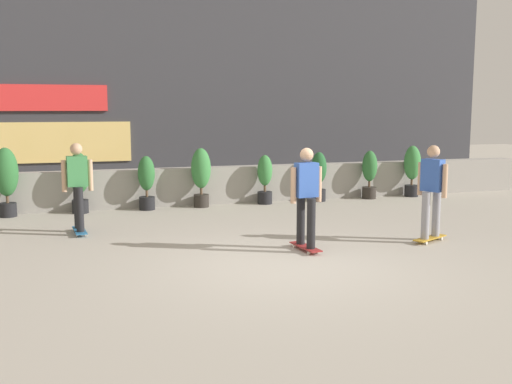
# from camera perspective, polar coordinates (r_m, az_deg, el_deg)

# --- Properties ---
(ground_plane) EXTENTS (48.00, 48.00, 0.00)m
(ground_plane) POSITION_cam_1_polar(r_m,az_deg,el_deg) (9.08, 2.88, -6.90)
(ground_plane) COLOR #A8A093
(planter_wall) EXTENTS (18.00, 0.40, 0.90)m
(planter_wall) POSITION_cam_1_polar(r_m,az_deg,el_deg) (14.67, -5.31, 0.60)
(planter_wall) COLOR gray
(planter_wall) RESTS_ON ground
(building_backdrop) EXTENTS (20.00, 2.08, 6.50)m
(building_backdrop) POSITION_cam_1_polar(r_m,az_deg,el_deg) (18.50, -8.12, 10.77)
(building_backdrop) COLOR #38383D
(building_backdrop) RESTS_ON ground
(potted_plant_1) EXTENTS (0.51, 0.51, 1.50)m
(potted_plant_1) POSITION_cam_1_polar(r_m,az_deg,el_deg) (13.91, -22.67, 1.35)
(potted_plant_1) COLOR black
(potted_plant_1) RESTS_ON ground
(potted_plant_2) EXTENTS (0.44, 0.44, 1.36)m
(potted_plant_2) POSITION_cam_1_polar(r_m,az_deg,el_deg) (13.86, -16.47, 1.20)
(potted_plant_2) COLOR black
(potted_plant_2) RESTS_ON ground
(potted_plant_3) EXTENTS (0.39, 0.39, 1.24)m
(potted_plant_3) POSITION_cam_1_polar(r_m,az_deg,el_deg) (13.98, -10.37, 1.06)
(potted_plant_3) COLOR black
(potted_plant_3) RESTS_ON ground
(potted_plant_4) EXTENTS (0.46, 0.46, 1.40)m
(potted_plant_4) POSITION_cam_1_polar(r_m,az_deg,el_deg) (14.18, -5.25, 1.76)
(potted_plant_4) COLOR #2D2823
(potted_plant_4) RESTS_ON ground
(potted_plant_5) EXTENTS (0.37, 0.37, 1.20)m
(potted_plant_5) POSITION_cam_1_polar(r_m,az_deg,el_deg) (14.61, 0.85, 1.33)
(potted_plant_5) COLOR black
(potted_plant_5) RESTS_ON ground
(potted_plant_6) EXTENTS (0.39, 0.39, 1.24)m
(potted_plant_6) POSITION_cam_1_polar(r_m,az_deg,el_deg) (15.12, 5.99, 1.65)
(potted_plant_6) COLOR black
(potted_plant_6) RESTS_ON ground
(potted_plant_7) EXTENTS (0.39, 0.39, 1.24)m
(potted_plant_7) POSITION_cam_1_polar(r_m,az_deg,el_deg) (15.74, 10.75, 1.81)
(potted_plant_7) COLOR #2D2823
(potted_plant_7) RESTS_ON ground
(potted_plant_8) EXTENTS (0.44, 0.44, 1.35)m
(potted_plant_8) POSITION_cam_1_polar(r_m,az_deg,el_deg) (16.36, 14.63, 2.23)
(potted_plant_8) COLOR black
(potted_plant_8) RESTS_ON ground
(skater_far_right) EXTENTS (0.56, 0.82, 1.70)m
(skater_far_right) POSITION_cam_1_polar(r_m,az_deg,el_deg) (9.79, 4.79, -0.21)
(skater_far_right) COLOR maroon
(skater_far_right) RESTS_ON ground
(skater_far_left) EXTENTS (0.56, 0.81, 1.70)m
(skater_far_left) POSITION_cam_1_polar(r_m,az_deg,el_deg) (11.55, -16.60, 0.75)
(skater_far_left) COLOR #266699
(skater_far_left) RESTS_ON ground
(skater_by_wall_right) EXTENTS (0.81, 0.53, 1.70)m
(skater_by_wall_right) POSITION_cam_1_polar(r_m,az_deg,el_deg) (10.86, 16.39, 0.31)
(skater_by_wall_right) COLOR #BF8C26
(skater_by_wall_right) RESTS_ON ground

